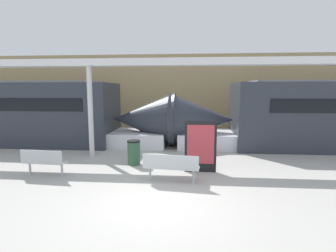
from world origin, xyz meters
name	(u,v)px	position (x,y,z in m)	size (l,w,h in m)	color
ground_plane	(156,203)	(0.00, 0.00, 0.00)	(60.00, 60.00, 0.00)	#B2AFA8
station_wall	(178,94)	(0.00, 10.88, 2.50)	(56.00, 0.20, 5.00)	tan
train_right	(20,114)	(-7.98, 6.80, 1.50)	(15.87, 2.93, 3.20)	#2D333D
bench_near	(171,166)	(0.25, 1.48, 0.53)	(1.71, 0.63, 0.87)	#ADB2B7
bench_far	(44,160)	(-3.84, 1.72, 0.52)	(1.44, 0.54, 0.87)	#ADB2B7
trash_bin	(134,152)	(-1.27, 3.29, 0.46)	(0.48, 0.48, 0.91)	#2D5138
poster_board	(200,146)	(1.16, 2.61, 0.87)	(1.06, 0.07, 1.73)	black
support_column_near	(90,112)	(-3.31, 4.47, 1.85)	(0.21, 0.21, 3.70)	silver
canopy_beam	(89,63)	(-3.31, 4.47, 3.84)	(28.00, 0.60, 0.28)	silver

